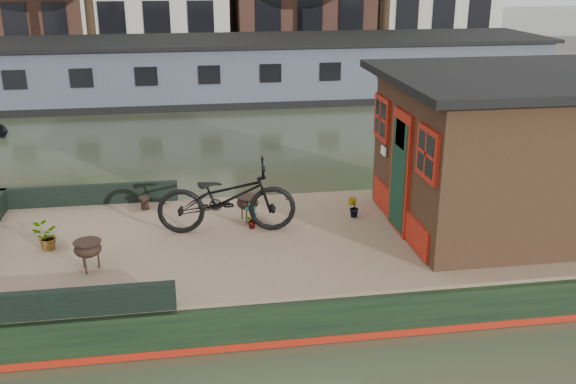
{
  "coord_description": "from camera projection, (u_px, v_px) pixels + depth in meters",
  "views": [
    {
      "loc": [
        -2.73,
        -8.94,
        4.63
      ],
      "look_at": [
        -1.24,
        0.5,
        1.2
      ],
      "focal_mm": 40.0,
      "sensor_mm": 36.0,
      "label": 1
    }
  ],
  "objects": [
    {
      "name": "houseboat_deck",
      "position": [
        371.0,
        233.0,
        10.06
      ],
      "size": [
        11.8,
        3.8,
        0.05
      ],
      "primitive_type": "cube",
      "color": "#856952",
      "rests_on": "houseboat_hull"
    },
    {
      "name": "potted_plant_a",
      "position": [
        252.0,
        216.0,
        10.08
      ],
      "size": [
        0.26,
        0.24,
        0.42
      ],
      "primitive_type": "imported",
      "rotation": [
        0.0,
        0.0,
        0.56
      ],
      "color": "#9E422D",
      "rests_on": "houseboat_deck"
    },
    {
      "name": "brazier_front",
      "position": [
        89.0,
        256.0,
        8.72
      ],
      "size": [
        0.52,
        0.52,
        0.43
      ],
      "primitive_type": null,
      "rotation": [
        0.0,
        0.0,
        0.41
      ],
      "color": "black",
      "rests_on": "houseboat_deck"
    },
    {
      "name": "far_houseboat",
      "position": [
        263.0,
        70.0,
        22.96
      ],
      "size": [
        20.4,
        4.4,
        2.11
      ],
      "color": "#414957",
      "rests_on": "ground"
    },
    {
      "name": "bicycle",
      "position": [
        227.0,
        198.0,
        9.87
      ],
      "size": [
        2.18,
        0.89,
        1.12
      ],
      "primitive_type": "imported",
      "rotation": [
        0.0,
        0.0,
        1.5
      ],
      "color": "black",
      "rests_on": "houseboat_deck"
    },
    {
      "name": "houseboat_hull",
      "position": [
        287.0,
        259.0,
        9.98
      ],
      "size": [
        14.01,
        4.02,
        0.6
      ],
      "color": "black",
      "rests_on": "ground"
    },
    {
      "name": "potted_plant_c",
      "position": [
        46.0,
        237.0,
        9.34
      ],
      "size": [
        0.44,
        0.41,
        0.41
      ],
      "primitive_type": "imported",
      "rotation": [
        0.0,
        0.0,
        3.42
      ],
      "color": "#AF6232",
      "rests_on": "houseboat_deck"
    },
    {
      "name": "bollard_port",
      "position": [
        145.0,
        203.0,
        10.91
      ],
      "size": [
        0.2,
        0.2,
        0.23
      ],
      "primitive_type": "cylinder",
      "color": "black",
      "rests_on": "houseboat_deck"
    },
    {
      "name": "ground",
      "position": [
        369.0,
        268.0,
        10.27
      ],
      "size": [
        120.0,
        120.0,
        0.0
      ],
      "primitive_type": "plane",
      "color": "#2D3522",
      "rests_on": "ground"
    },
    {
      "name": "bow_bulwark",
      "position": [
        32.0,
        242.0,
        9.25
      ],
      "size": [
        3.0,
        4.0,
        0.35
      ],
      "color": "black",
      "rests_on": "houseboat_deck"
    },
    {
      "name": "cabin",
      "position": [
        511.0,
        150.0,
        9.96
      ],
      "size": [
        4.0,
        3.5,
        2.42
      ],
      "color": "black",
      "rests_on": "houseboat_deck"
    },
    {
      "name": "quay",
      "position": [
        246.0,
        60.0,
        29.18
      ],
      "size": [
        60.0,
        6.0,
        0.9
      ],
      "primitive_type": "cube",
      "color": "#47443F",
      "rests_on": "ground"
    },
    {
      "name": "brazier_rear",
      "position": [
        248.0,
        208.0,
        10.41
      ],
      "size": [
        0.5,
        0.5,
        0.42
      ],
      "primitive_type": null,
      "rotation": [
        0.0,
        0.0,
        0.35
      ],
      "color": "black",
      "rests_on": "houseboat_deck"
    },
    {
      "name": "potted_plant_b",
      "position": [
        353.0,
        207.0,
        10.57
      ],
      "size": [
        0.24,
        0.23,
        0.33
      ],
      "primitive_type": "imported",
      "rotation": [
        0.0,
        0.0,
        2.44
      ],
      "color": "maroon",
      "rests_on": "houseboat_deck"
    }
  ]
}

